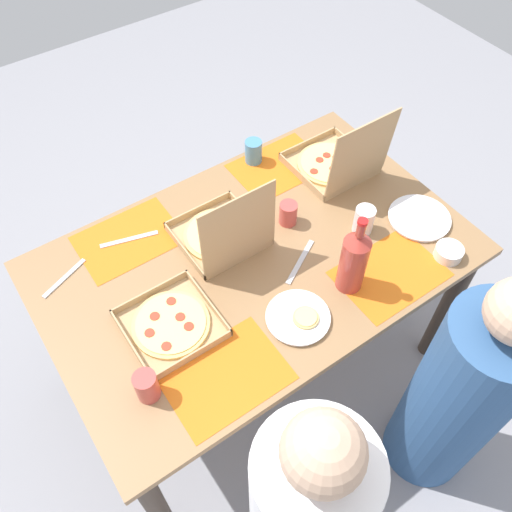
% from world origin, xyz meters
% --- Properties ---
extents(ground_plane, '(6.00, 6.00, 0.00)m').
position_xyz_m(ground_plane, '(0.00, 0.00, 0.00)').
color(ground_plane, gray).
extents(dining_table, '(1.49, 0.95, 0.78)m').
position_xyz_m(dining_table, '(0.00, 0.00, 0.66)').
color(dining_table, '#3F3328').
rests_on(dining_table, ground_plane).
extents(placemat_near_left, '(0.36, 0.26, 0.00)m').
position_xyz_m(placemat_near_left, '(-0.33, -0.32, 0.78)').
color(placemat_near_left, orange).
rests_on(placemat_near_left, dining_table).
extents(placemat_near_right, '(0.36, 0.26, 0.00)m').
position_xyz_m(placemat_near_right, '(0.33, -0.32, 0.78)').
color(placemat_near_right, orange).
rests_on(placemat_near_right, dining_table).
extents(placemat_far_left, '(0.36, 0.26, 0.00)m').
position_xyz_m(placemat_far_left, '(-0.33, 0.32, 0.78)').
color(placemat_far_left, orange).
rests_on(placemat_far_left, dining_table).
extents(placemat_far_right, '(0.36, 0.26, 0.00)m').
position_xyz_m(placemat_far_right, '(0.33, 0.32, 0.78)').
color(placemat_far_right, orange).
rests_on(placemat_far_right, dining_table).
extents(pizza_box_corner_right, '(0.29, 0.32, 0.33)m').
position_xyz_m(pizza_box_corner_right, '(-0.50, -0.18, 0.83)').
color(pizza_box_corner_right, tan).
rests_on(pizza_box_corner_right, dining_table).
extents(pizza_box_center, '(0.28, 0.28, 0.04)m').
position_xyz_m(pizza_box_center, '(0.38, 0.08, 0.79)').
color(pizza_box_center, tan).
rests_on(pizza_box_center, dining_table).
extents(pizza_box_corner_left, '(0.29, 0.29, 0.32)m').
position_xyz_m(pizza_box_corner_left, '(0.06, -0.12, 0.83)').
color(pizza_box_corner_left, tan).
rests_on(pizza_box_corner_left, dining_table).
extents(plate_far_left, '(0.23, 0.23, 0.02)m').
position_xyz_m(plate_far_left, '(-0.60, 0.20, 0.78)').
color(plate_far_left, white).
rests_on(plate_far_left, dining_table).
extents(plate_near_left, '(0.21, 0.21, 0.03)m').
position_xyz_m(plate_near_left, '(0.03, 0.29, 0.79)').
color(plate_near_left, white).
rests_on(plate_near_left, dining_table).
extents(soda_bottle, '(0.09, 0.09, 0.32)m').
position_xyz_m(soda_bottle, '(-0.19, 0.28, 0.91)').
color(soda_bottle, '#B2382D').
rests_on(soda_bottle, dining_table).
extents(cup_spare, '(0.07, 0.07, 0.10)m').
position_xyz_m(cup_spare, '(-0.27, -0.41, 0.83)').
color(cup_spare, teal).
rests_on(cup_spare, dining_table).
extents(cup_dark, '(0.07, 0.07, 0.11)m').
position_xyz_m(cup_dark, '(0.55, 0.24, 0.83)').
color(cup_dark, '#BF4742').
rests_on(cup_dark, dining_table).
extents(cup_clear_left, '(0.07, 0.07, 0.11)m').
position_xyz_m(cup_clear_left, '(-0.39, 0.12, 0.83)').
color(cup_clear_left, silver).
rests_on(cup_clear_left, dining_table).
extents(cup_clear_right, '(0.07, 0.07, 0.09)m').
position_xyz_m(cup_clear_right, '(-0.19, -0.07, 0.82)').
color(cup_clear_right, '#BF4742').
rests_on(cup_clear_right, dining_table).
extents(condiment_bowl, '(0.10, 0.10, 0.04)m').
position_xyz_m(condiment_bowl, '(-0.55, 0.38, 0.80)').
color(condiment_bowl, white).
rests_on(condiment_bowl, dining_table).
extents(fork_by_far_left, '(0.18, 0.09, 0.00)m').
position_xyz_m(fork_by_far_left, '(0.59, -0.29, 0.78)').
color(fork_by_far_left, '#B7B7BC').
rests_on(fork_by_far_left, dining_table).
extents(knife_by_near_left, '(0.19, 0.12, 0.00)m').
position_xyz_m(knife_by_near_left, '(-0.11, 0.11, 0.78)').
color(knife_by_near_left, '#B7B7BC').
rests_on(knife_by_near_left, dining_table).
extents(knife_by_far_right, '(0.21, 0.07, 0.00)m').
position_xyz_m(knife_by_far_right, '(0.33, -0.32, 0.78)').
color(knife_by_far_right, '#B7B7BC').
rests_on(knife_by_far_right, dining_table).
extents(diner_left_seat, '(0.32, 0.32, 1.17)m').
position_xyz_m(diner_left_seat, '(-0.33, 0.73, 0.52)').
color(diner_left_seat, '#33598C').
rests_on(diner_left_seat, ground_plane).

